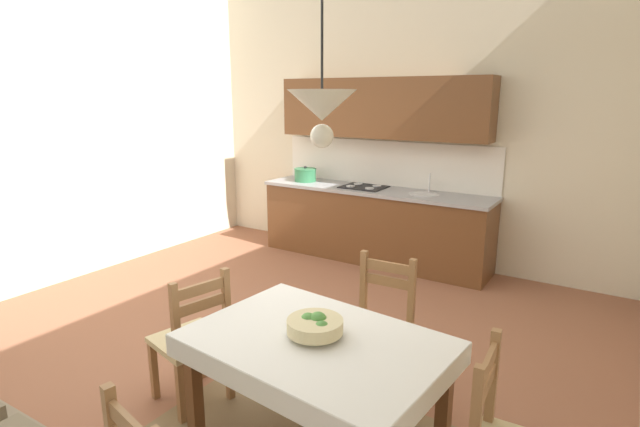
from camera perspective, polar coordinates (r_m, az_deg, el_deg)
name	(u,v)px	position (r m, az deg, el deg)	size (l,w,h in m)	color
ground_plane	(246,355)	(4.16, -8.60, -16.01)	(5.97, 6.33, 0.10)	#935B42
wall_back	(402,97)	(6.11, 9.49, 13.31)	(5.97, 0.12, 3.96)	beige
wall_left	(32,97)	(5.83, -30.60, 11.64)	(0.12, 6.33, 3.96)	beige
kitchen_cabinetry	(375,192)	(5.99, 6.44, 2.55)	(2.87, 0.63, 2.20)	brown
dining_table	(316,360)	(2.72, -0.43, -16.77)	(1.41, 1.04, 0.75)	brown
dining_chair_kitchen_side	(378,328)	(3.47, 6.82, -13.14)	(0.44, 0.44, 0.93)	#D1BC89
dining_chair_tv_side	(193,341)	(3.39, -14.62, -14.15)	(0.50, 0.50, 0.93)	#D1BC89
fruit_bowl	(315,326)	(2.65, -0.57, -12.94)	(0.30, 0.30, 0.12)	beige
pendant_lamp	(322,107)	(2.28, 0.23, 12.28)	(0.32, 0.32, 0.80)	black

